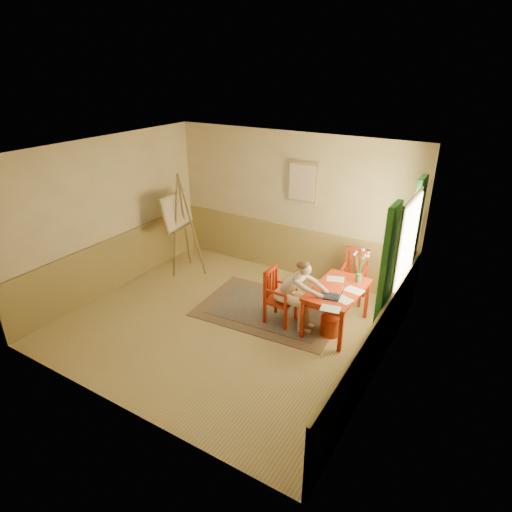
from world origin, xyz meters
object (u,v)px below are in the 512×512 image
Objects in this scene: chair_left at (278,296)px; laptop at (334,295)px; table at (337,293)px; chair_back at (354,276)px; figure at (295,291)px; easel at (179,215)px.

laptop is at bearing -0.10° from chair_left.
table is 1.05m from chair_back.
easel is (-2.91, 0.70, 0.53)m from figure.
chair_back is at bearing 95.57° from laptop.
figure is (0.30, -0.02, 0.19)m from chair_left.
chair_left is 0.46× the size of easel.
laptop is at bearing -10.95° from easel.
figure is 3.18× the size of laptop.
table is 0.95m from chair_left.
laptop is (0.05, -0.30, 0.13)m from table.
easel is at bearing 165.33° from chair_left.
easel is (-3.49, 0.38, 0.57)m from table.
chair_left is at bearing -120.88° from chair_back.
chair_left is (-0.88, -0.30, -0.16)m from table.
table is 0.67m from figure.
figure is at bearing -110.39° from chair_back.
easel is (-2.61, 0.68, 0.73)m from chair_left.
chair_left is 0.98m from laptop.
figure is 0.59× the size of easel.
easel is at bearing 166.45° from figure.
table is 1.30× the size of chair_left.
table is at bearing 28.53° from figure.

